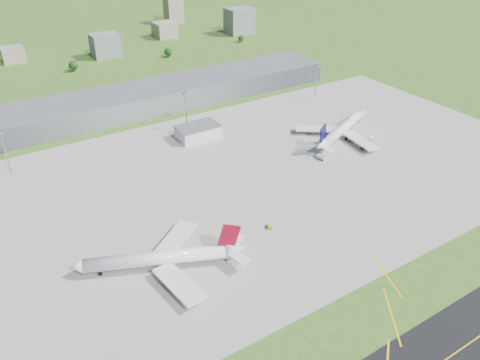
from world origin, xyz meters
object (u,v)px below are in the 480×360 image
van_white_near (321,157)px  van_white_far (371,138)px  airliner_red_twin (163,258)px  tug_yellow (270,226)px  airliner_blue_quad (344,127)px

van_white_near → van_white_far: size_ratio=1.26×
van_white_near → van_white_far: bearing=-100.2°
airliner_red_twin → tug_yellow: (53.61, -0.69, -4.29)m
airliner_red_twin → airliner_blue_quad: bearing=-136.9°
airliner_blue_quad → tug_yellow: bearing=-172.9°
airliner_red_twin → airliner_blue_quad: 162.83m
airliner_red_twin → van_white_far: bearing=-142.8°
airliner_red_twin → van_white_near: size_ratio=11.71×
airliner_blue_quad → tug_yellow: airliner_blue_quad is taller
van_white_near → tug_yellow: bearing=106.3°
airliner_red_twin → tug_yellow: airliner_red_twin is taller
airliner_blue_quad → van_white_far: 18.17m
airliner_blue_quad → van_white_near: airliner_blue_quad is taller
airliner_blue_quad → van_white_far: size_ratio=15.31×
airliner_blue_quad → van_white_near: (-34.59, -18.20, -4.00)m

